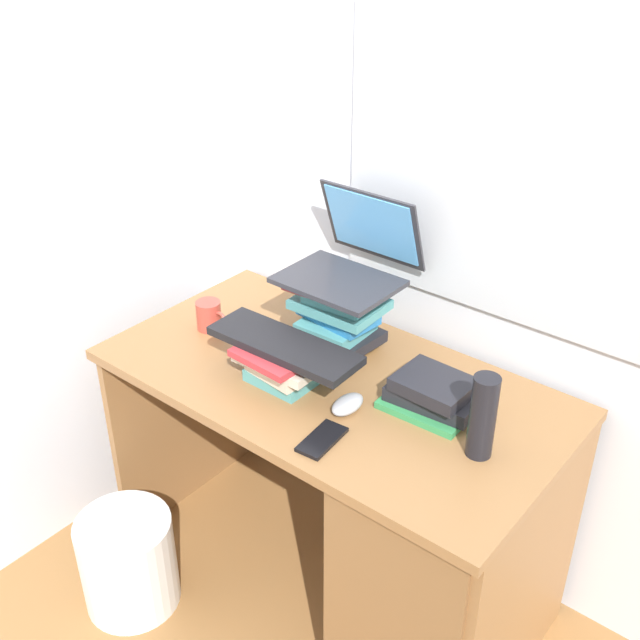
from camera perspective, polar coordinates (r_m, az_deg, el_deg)
ground_plane at (r=2.57m, az=0.72°, el=-18.04°), size 6.00×6.00×0.00m
wall_back at (r=2.11m, az=7.50°, el=12.93°), size 6.00×0.06×2.60m
wall_left at (r=2.41m, az=-15.42°, el=14.27°), size 0.05×6.00×2.60m
desk at (r=2.14m, az=7.15°, el=-15.03°), size 1.26×0.66×0.74m
book_stack_tall at (r=2.15m, az=1.35°, el=0.24°), size 0.26×0.20×0.21m
book_stack_keyboard_riser at (r=2.04m, az=-2.77°, el=-3.23°), size 0.23×0.19×0.11m
book_stack_side at (r=1.96m, az=8.25°, el=-5.43°), size 0.24×0.18×0.09m
laptop at (r=2.12m, az=2.40°, el=4.61°), size 0.31×0.31×0.23m
keyboard at (r=2.00m, az=-2.65°, el=-1.85°), size 0.42×0.15×0.02m
computer_mouse at (r=1.95m, az=2.04°, el=-6.21°), size 0.06×0.10×0.04m
mug at (r=2.30m, az=-8.14°, el=0.34°), size 0.11×0.07×0.09m
water_bottle at (r=1.81m, az=11.86°, el=-6.96°), size 0.06×0.06×0.21m
cell_phone at (r=1.86m, az=0.15°, el=-8.77°), size 0.08×0.14×0.01m
wastebasket at (r=2.46m, az=-13.89°, el=-16.86°), size 0.28×0.28×0.31m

